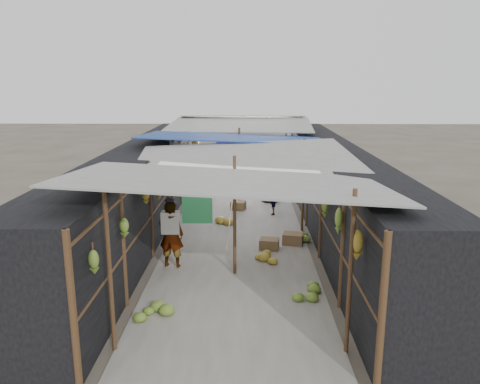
{
  "coord_description": "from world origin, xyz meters",
  "views": [
    {
      "loc": [
        0.25,
        -6.51,
        4.09
      ],
      "look_at": [
        0.08,
        5.47,
        1.25
      ],
      "focal_mm": 35.0,
      "sensor_mm": 36.0,
      "label": 1
    }
  ],
  "objects_px": {
    "shopper_blue": "(203,182)",
    "vendor_seated": "(272,202)",
    "crate_near": "(269,244)",
    "vendor_elderly": "(171,234)",
    "black_basin": "(270,199)"
  },
  "relations": [
    {
      "from": "shopper_blue",
      "to": "vendor_seated",
      "type": "relative_size",
      "value": 1.94
    },
    {
      "from": "crate_near",
      "to": "black_basin",
      "type": "relative_size",
      "value": 0.76
    },
    {
      "from": "crate_near",
      "to": "vendor_seated",
      "type": "height_order",
      "value": "vendor_seated"
    },
    {
      "from": "vendor_elderly",
      "to": "crate_near",
      "type": "bearing_deg",
      "value": -143.54
    },
    {
      "from": "shopper_blue",
      "to": "vendor_seated",
      "type": "distance_m",
      "value": 2.48
    },
    {
      "from": "crate_near",
      "to": "shopper_blue",
      "type": "xyz_separation_m",
      "value": [
        -2.02,
        4.0,
        0.71
      ]
    },
    {
      "from": "crate_near",
      "to": "vendor_elderly",
      "type": "bearing_deg",
      "value": -143.89
    },
    {
      "from": "shopper_blue",
      "to": "vendor_seated",
      "type": "bearing_deg",
      "value": -27.66
    },
    {
      "from": "vendor_elderly",
      "to": "shopper_blue",
      "type": "height_order",
      "value": "shopper_blue"
    },
    {
      "from": "vendor_elderly",
      "to": "vendor_seated",
      "type": "distance_m",
      "value": 4.9
    },
    {
      "from": "black_basin",
      "to": "crate_near",
      "type": "bearing_deg",
      "value": -92.93
    },
    {
      "from": "vendor_seated",
      "to": "crate_near",
      "type": "bearing_deg",
      "value": -5.58
    },
    {
      "from": "black_basin",
      "to": "shopper_blue",
      "type": "xyz_separation_m",
      "value": [
        -2.26,
        -0.78,
        0.76
      ]
    },
    {
      "from": "crate_near",
      "to": "vendor_seated",
      "type": "bearing_deg",
      "value": 94.72
    },
    {
      "from": "vendor_elderly",
      "to": "shopper_blue",
      "type": "relative_size",
      "value": 0.91
    }
  ]
}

